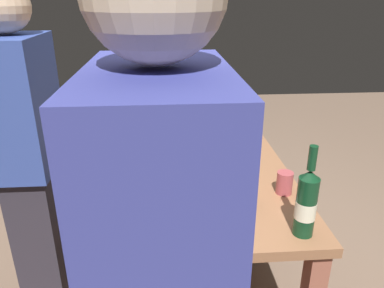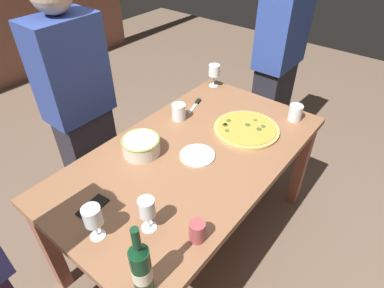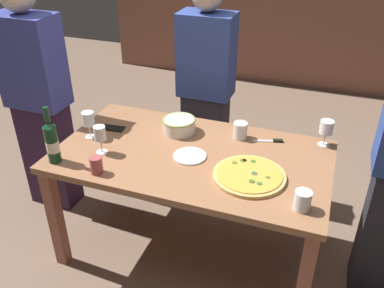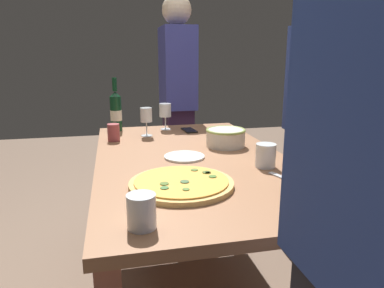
# 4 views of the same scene
# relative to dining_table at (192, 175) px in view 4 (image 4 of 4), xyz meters

# --- Properties ---
(dining_table) EXTENTS (1.60, 0.90, 0.75)m
(dining_table) POSITION_rel_dining_table_xyz_m (0.00, 0.00, 0.00)
(dining_table) COLOR #926141
(dining_table) RESTS_ON ground
(pizza) EXTENTS (0.39, 0.39, 0.03)m
(pizza) POSITION_rel_dining_table_xyz_m (0.37, -0.12, 0.11)
(pizza) COLOR tan
(pizza) RESTS_ON dining_table
(serving_bowl) EXTENTS (0.21, 0.21, 0.09)m
(serving_bowl) POSITION_rel_dining_table_xyz_m (-0.17, 0.22, 0.14)
(serving_bowl) COLOR silver
(serving_bowl) RESTS_ON dining_table
(wine_bottle) EXTENTS (0.07, 0.07, 0.34)m
(wine_bottle) POSITION_rel_dining_table_xyz_m (-0.71, -0.34, 0.22)
(wine_bottle) COLOR #10391F
(wine_bottle) RESTS_ON dining_table
(wine_glass_near_pizza) EXTENTS (0.08, 0.08, 0.17)m
(wine_glass_near_pizza) POSITION_rel_dining_table_xyz_m (-0.67, -0.03, 0.22)
(wine_glass_near_pizza) COLOR white
(wine_glass_near_pizza) RESTS_ON dining_table
(wine_glass_by_bottle) EXTENTS (0.08, 0.08, 0.16)m
(wine_glass_by_bottle) POSITION_rel_dining_table_xyz_m (0.72, 0.37, 0.21)
(wine_glass_by_bottle) COLOR white
(wine_glass_by_bottle) RESTS_ON dining_table
(wine_glass_far_left) EXTENTS (0.07, 0.07, 0.17)m
(wine_glass_far_left) POSITION_rel_dining_table_xyz_m (-0.50, -0.17, 0.21)
(wine_glass_far_left) COLOR white
(wine_glass_far_left) RESTS_ON dining_table
(cup_amber) EXTENTS (0.07, 0.07, 0.10)m
(cup_amber) POSITION_rel_dining_table_xyz_m (-0.42, -0.36, 0.14)
(cup_amber) COLOR #A6464A
(cup_amber) RESTS_ON dining_table
(cup_ceramic) EXTENTS (0.09, 0.09, 0.10)m
(cup_ceramic) POSITION_rel_dining_table_xyz_m (0.22, 0.28, 0.14)
(cup_ceramic) COLOR white
(cup_ceramic) RESTS_ON dining_table
(cup_spare) EXTENTS (0.08, 0.08, 0.10)m
(cup_spare) POSITION_rel_dining_table_xyz_m (0.67, -0.29, 0.14)
(cup_spare) COLOR white
(cup_spare) RESTS_ON dining_table
(side_plate) EXTENTS (0.19, 0.19, 0.01)m
(side_plate) POSITION_rel_dining_table_xyz_m (-0.00, -0.04, 0.10)
(side_plate) COLOR white
(side_plate) RESTS_ON dining_table
(cell_phone) EXTENTS (0.15, 0.08, 0.01)m
(cell_phone) POSITION_rel_dining_table_xyz_m (-0.59, 0.11, 0.10)
(cell_phone) COLOR black
(cell_phone) RESTS_ON dining_table
(pizza_knife) EXTENTS (0.18, 0.07, 0.02)m
(pizza_knife) POSITION_rel_dining_table_xyz_m (0.42, 0.30, 0.10)
(pizza_knife) COLOR silver
(pizza_knife) RESTS_ON dining_table
(person_guest_left) EXTENTS (0.39, 0.24, 1.61)m
(person_guest_left) POSITION_rel_dining_table_xyz_m (-0.17, 0.76, 0.16)
(person_guest_left) COLOR #2B2831
(person_guest_left) RESTS_ON ground
(person_guest_right) EXTENTS (0.41, 0.24, 1.66)m
(person_guest_right) POSITION_rel_dining_table_xyz_m (-1.18, 0.14, 0.19)
(person_guest_right) COLOR #301C38
(person_guest_right) RESTS_ON ground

